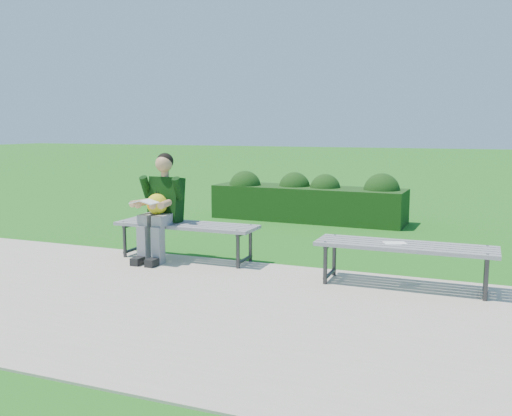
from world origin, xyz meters
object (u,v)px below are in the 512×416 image
(bench_left, at_px, (186,228))
(seated_boy, at_px, (161,204))
(bench_right, at_px, (405,249))
(hedge, at_px, (309,199))
(paper_sheet, at_px, (395,243))

(bench_left, bearing_deg, seated_boy, -162.12)
(bench_right, distance_m, seated_boy, 3.00)
(hedge, xyz_separation_m, paper_sheet, (2.04, -3.80, 0.09))
(paper_sheet, bearing_deg, bench_right, 0.00)
(bench_left, xyz_separation_m, paper_sheet, (2.58, -0.27, 0.06))
(bench_right, height_order, paper_sheet, bench_right)
(hedge, height_order, bench_right, hedge)
(bench_left, bearing_deg, paper_sheet, -6.03)
(bench_right, relative_size, paper_sheet, 6.76)
(bench_left, height_order, seated_boy, seated_boy)
(bench_left, bearing_deg, hedge, 81.42)
(hedge, height_order, paper_sheet, hedge)
(bench_right, xyz_separation_m, paper_sheet, (-0.10, 0.00, 0.06))
(hedge, relative_size, bench_left, 1.91)
(bench_right, bearing_deg, paper_sheet, 180.00)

